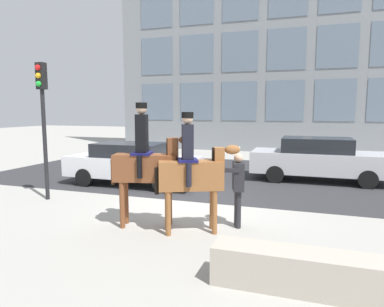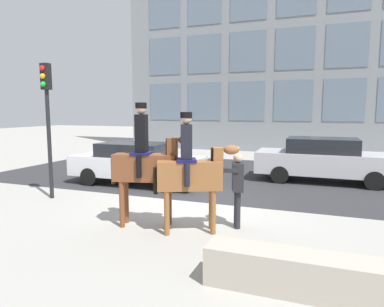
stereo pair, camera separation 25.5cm
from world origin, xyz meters
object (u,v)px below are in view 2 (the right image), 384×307
object	(u,v)px
traffic_light	(47,109)
pedestrian_bystander	(237,184)
mounted_horse_companion	(191,171)
mounted_horse_lead	(147,164)
street_car_near_lane	(137,163)
street_car_far_lane	(324,159)
planter_ledge	(294,273)

from	to	relation	value
traffic_light	pedestrian_bystander	bearing A→B (deg)	-5.93
mounted_horse_companion	traffic_light	world-z (taller)	traffic_light
mounted_horse_lead	street_car_near_lane	distance (m)	4.46
pedestrian_bystander	street_car_near_lane	xyz separation A→B (m)	(-4.23, 3.14, -0.20)
mounted_horse_lead	street_car_near_lane	world-z (taller)	mounted_horse_lead
mounted_horse_companion	street_car_near_lane	xyz separation A→B (m)	(-3.41, 3.75, -0.53)
pedestrian_bystander	street_car_far_lane	distance (m)	6.08
mounted_horse_lead	pedestrian_bystander	bearing A→B (deg)	3.44
mounted_horse_lead	street_car_far_lane	distance (m)	7.38
street_car_near_lane	traffic_light	bearing A→B (deg)	-117.92
street_car_far_lane	traffic_light	xyz separation A→B (m)	(-7.40, -5.22, 1.77)
traffic_light	mounted_horse_companion	bearing A→B (deg)	-14.03
traffic_light	street_car_near_lane	bearing A→B (deg)	62.08
street_car_near_lane	planter_ledge	world-z (taller)	street_car_near_lane
planter_ledge	traffic_light	bearing A→B (deg)	157.16
street_car_near_lane	street_car_far_lane	world-z (taller)	street_car_far_lane
mounted_horse_lead	planter_ledge	distance (m)	3.83
mounted_horse_lead	street_car_far_lane	world-z (taller)	mounted_horse_lead
mounted_horse_lead	traffic_light	bearing A→B (deg)	148.91
mounted_horse_lead	mounted_horse_companion	bearing A→B (deg)	-15.70
street_car_near_lane	planter_ledge	xyz separation A→B (m)	(5.58, -5.48, -0.46)
mounted_horse_companion	pedestrian_bystander	bearing A→B (deg)	12.60
pedestrian_bystander	street_car_near_lane	size ratio (longest dim) A/B	0.36
traffic_light	planter_ledge	size ratio (longest dim) A/B	1.54
pedestrian_bystander	street_car_near_lane	distance (m)	5.27
pedestrian_bystander	street_car_far_lane	world-z (taller)	pedestrian_bystander
mounted_horse_lead	street_car_far_lane	xyz separation A→B (m)	(3.67, 6.37, -0.58)
mounted_horse_lead	planter_ledge	size ratio (longest dim) A/B	1.09
mounted_horse_companion	traffic_light	distance (m)	5.08
street_car_far_lane	traffic_light	world-z (taller)	traffic_light
mounted_horse_companion	planter_ledge	xyz separation A→B (m)	(2.17, -1.73, -1.00)
mounted_horse_lead	street_car_far_lane	size ratio (longest dim) A/B	0.57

